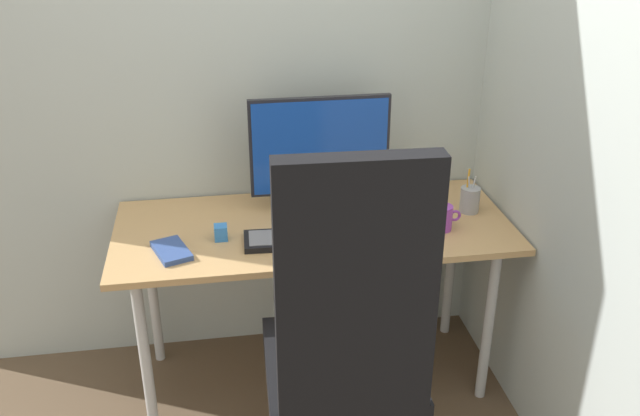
{
  "coord_description": "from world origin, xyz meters",
  "views": [
    {
      "loc": [
        -0.35,
        -2.36,
        1.95
      ],
      "look_at": [
        0.01,
        -0.07,
        0.83
      ],
      "focal_mm": 38.92,
      "sensor_mm": 36.0,
      "label": 1
    }
  ],
  "objects_px": {
    "pen_holder": "(470,199)",
    "coffee_mug": "(442,218)",
    "keyboard": "(306,238)",
    "monitor": "(320,148)",
    "notebook": "(171,251)",
    "mouse": "(390,227)",
    "office_chair": "(346,347)",
    "desk_clamp_accessory": "(221,232)"
  },
  "relations": [
    {
      "from": "monitor",
      "to": "coffee_mug",
      "type": "xyz_separation_m",
      "value": [
        0.43,
        -0.27,
        -0.2
      ]
    },
    {
      "from": "mouse",
      "to": "pen_holder",
      "type": "distance_m",
      "value": 0.38
    },
    {
      "from": "keyboard",
      "to": "office_chair",
      "type": "bearing_deg",
      "value": -85.94
    },
    {
      "from": "mouse",
      "to": "coffee_mug",
      "type": "height_order",
      "value": "coffee_mug"
    },
    {
      "from": "pen_holder",
      "to": "coffee_mug",
      "type": "xyz_separation_m",
      "value": [
        -0.16,
        -0.13,
        -0.0
      ]
    },
    {
      "from": "monitor",
      "to": "mouse",
      "type": "bearing_deg",
      "value": -48.61
    },
    {
      "from": "monitor",
      "to": "coffee_mug",
      "type": "distance_m",
      "value": 0.54
    },
    {
      "from": "notebook",
      "to": "coffee_mug",
      "type": "height_order",
      "value": "coffee_mug"
    },
    {
      "from": "monitor",
      "to": "pen_holder",
      "type": "bearing_deg",
      "value": -13.19
    },
    {
      "from": "keyboard",
      "to": "coffee_mug",
      "type": "xyz_separation_m",
      "value": [
        0.52,
        0.02,
        0.04
      ]
    },
    {
      "from": "keyboard",
      "to": "coffee_mug",
      "type": "relative_size",
      "value": 4.1
    },
    {
      "from": "mouse",
      "to": "notebook",
      "type": "distance_m",
      "value": 0.81
    },
    {
      "from": "office_chair",
      "to": "desk_clamp_accessory",
      "type": "height_order",
      "value": "office_chair"
    },
    {
      "from": "mouse",
      "to": "pen_holder",
      "type": "bearing_deg",
      "value": 33.47
    },
    {
      "from": "office_chair",
      "to": "notebook",
      "type": "relative_size",
      "value": 7.51
    },
    {
      "from": "mouse",
      "to": "notebook",
      "type": "xyz_separation_m",
      "value": [
        -0.81,
        -0.04,
        -0.01
      ]
    },
    {
      "from": "office_chair",
      "to": "coffee_mug",
      "type": "distance_m",
      "value": 0.76
    },
    {
      "from": "office_chair",
      "to": "desk_clamp_accessory",
      "type": "xyz_separation_m",
      "value": [
        -0.35,
        0.63,
        0.09
      ]
    },
    {
      "from": "keyboard",
      "to": "desk_clamp_accessory",
      "type": "distance_m",
      "value": 0.32
    },
    {
      "from": "office_chair",
      "to": "mouse",
      "type": "relative_size",
      "value": 16.13
    },
    {
      "from": "monitor",
      "to": "notebook",
      "type": "height_order",
      "value": "monitor"
    },
    {
      "from": "office_chair",
      "to": "keyboard",
      "type": "relative_size",
      "value": 2.89
    },
    {
      "from": "monitor",
      "to": "coffee_mug",
      "type": "height_order",
      "value": "monitor"
    },
    {
      "from": "keyboard",
      "to": "mouse",
      "type": "xyz_separation_m",
      "value": [
        0.32,
        0.03,
        0.01
      ]
    },
    {
      "from": "notebook",
      "to": "desk_clamp_accessory",
      "type": "distance_m",
      "value": 0.2
    },
    {
      "from": "office_chair",
      "to": "monitor",
      "type": "distance_m",
      "value": 0.91
    },
    {
      "from": "desk_clamp_accessory",
      "to": "mouse",
      "type": "bearing_deg",
      "value": -3.5
    },
    {
      "from": "desk_clamp_accessory",
      "to": "keyboard",
      "type": "bearing_deg",
      "value": -11.71
    },
    {
      "from": "mouse",
      "to": "coffee_mug",
      "type": "distance_m",
      "value": 0.2
    },
    {
      "from": "notebook",
      "to": "keyboard",
      "type": "bearing_deg",
      "value": -18.38
    },
    {
      "from": "monitor",
      "to": "notebook",
      "type": "xyz_separation_m",
      "value": [
        -0.58,
        -0.3,
        -0.24
      ]
    },
    {
      "from": "notebook",
      "to": "coffee_mug",
      "type": "relative_size",
      "value": 1.58
    },
    {
      "from": "monitor",
      "to": "desk_clamp_accessory",
      "type": "bearing_deg",
      "value": -151.51
    },
    {
      "from": "keyboard",
      "to": "desk_clamp_accessory",
      "type": "relative_size",
      "value": 8.11
    },
    {
      "from": "keyboard",
      "to": "desk_clamp_accessory",
      "type": "xyz_separation_m",
      "value": [
        -0.31,
        0.06,
        0.02
      ]
    },
    {
      "from": "keyboard",
      "to": "pen_holder",
      "type": "height_order",
      "value": "pen_holder"
    },
    {
      "from": "pen_holder",
      "to": "notebook",
      "type": "bearing_deg",
      "value": -172.16
    },
    {
      "from": "monitor",
      "to": "pen_holder",
      "type": "distance_m",
      "value": 0.63
    },
    {
      "from": "pen_holder",
      "to": "desk_clamp_accessory",
      "type": "height_order",
      "value": "pen_holder"
    },
    {
      "from": "mouse",
      "to": "notebook",
      "type": "relative_size",
      "value": 0.47
    },
    {
      "from": "pen_holder",
      "to": "notebook",
      "type": "distance_m",
      "value": 1.18
    },
    {
      "from": "office_chair",
      "to": "mouse",
      "type": "height_order",
      "value": "office_chair"
    }
  ]
}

